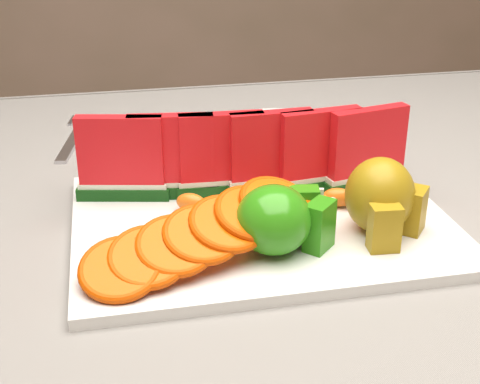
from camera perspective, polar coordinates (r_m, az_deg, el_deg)
table at (r=0.81m, az=-1.82°, el=-8.49°), size 1.40×0.90×0.75m
tablecloth at (r=0.77m, az=-1.89°, el=-4.63°), size 1.53×1.03×0.20m
platter at (r=0.72m, az=1.81°, el=-2.58°), size 0.40×0.30×0.01m
apple_cluster at (r=0.65m, az=3.45°, el=-2.35°), size 0.11×0.10×0.07m
pear_cluster at (r=0.69m, az=12.03°, el=-0.50°), size 0.10×0.09×0.08m
side_plate at (r=1.00m, az=3.28°, el=5.32°), size 0.24×0.24×0.01m
fork at (r=1.00m, az=-14.03°, el=4.50°), size 0.05×0.19×0.00m
watermelon_row at (r=0.76m, az=0.55°, el=3.11°), size 0.39×0.07×0.10m
orange_fan_front at (r=0.63m, az=-3.25°, el=-3.60°), size 0.25×0.14×0.06m
orange_fan_back at (r=0.83m, az=0.58°, el=3.06°), size 0.33×0.10×0.04m
tangerine_segments at (r=0.73m, az=3.07°, el=-0.79°), size 0.21×0.06×0.02m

